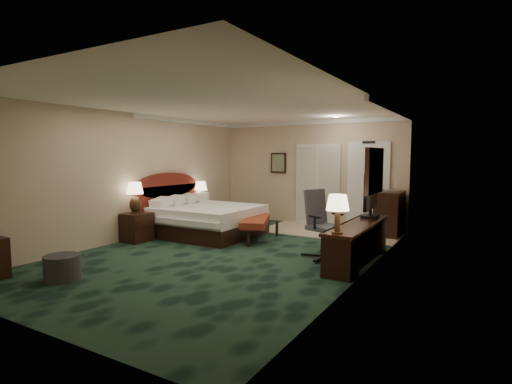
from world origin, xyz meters
The scene contains 25 objects.
floor centered at (0.00, 0.00, 0.00)m, with size 5.00×7.50×0.00m, color black.
ceiling centered at (0.00, 0.00, 2.70)m, with size 5.00×7.50×0.00m, color white.
wall_back centered at (0.00, 3.75, 1.35)m, with size 5.00×0.00×2.70m, color tan.
wall_front centered at (0.00, -3.75, 1.35)m, with size 5.00×0.00×2.70m, color tan.
wall_left centered at (-2.50, 0.00, 1.35)m, with size 0.00×7.50×2.70m, color tan.
wall_right centered at (2.50, 0.00, 1.35)m, with size 0.00×7.50×2.70m, color tan.
crown_molding centered at (0.00, 0.00, 2.65)m, with size 5.00×7.50×0.10m, color white, non-canonical shape.
tile_patch centered at (0.90, 2.90, 0.01)m, with size 3.20×1.70×0.01m, color beige.
headboard centered at (-2.44, 1.00, 0.70)m, with size 0.12×2.00×1.40m, color #53100B, non-canonical shape.
entry_door centered at (1.55, 3.72, 1.05)m, with size 1.02×0.06×2.18m, color white.
closet_doors centered at (0.25, 3.71, 1.05)m, with size 1.20×0.06×2.10m, color silver.
wall_art centered at (-0.90, 3.71, 1.60)m, with size 0.45×0.06×0.55m, color #4E6958.
wall_mirror centered at (2.46, 0.60, 1.55)m, with size 0.05×0.95×0.75m, color white.
bed centered at (-1.36, 1.14, 0.33)m, with size 2.09×1.94×0.66m, color white.
nightstand_near centered at (-2.24, -0.16, 0.30)m, with size 0.48×0.55×0.60m, color black.
nightstand_far centered at (-2.27, 2.12, 0.27)m, with size 0.42×0.49×0.53m, color black.
lamp_near centered at (-2.27, -0.17, 0.92)m, with size 0.34×0.34×0.65m, color black, non-canonical shape.
lamp_far centered at (-2.29, 2.06, 0.83)m, with size 0.32×0.32×0.61m, color black, non-canonical shape.
bed_bench centered at (-0.15, 1.20, 0.24)m, with size 0.49×1.43×0.48m, color maroon.
ottoman centered at (-1.19, -2.57, 0.18)m, with size 0.51×0.51×0.36m, color #27262C.
desk centered at (2.23, 0.52, 0.33)m, with size 0.50×2.30×0.66m, color black.
tv centered at (2.24, 1.27, 1.07)m, with size 0.09×1.04×0.81m, color black.
desk_lamp centered at (2.22, -0.49, 0.95)m, with size 0.33×0.33×0.58m, color black, non-canonical shape.
desk_chair centered at (1.68, 0.50, 0.60)m, with size 0.70×0.65×1.20m, color #494A54, non-canonical shape.
minibar centered at (2.19, 3.20, 0.50)m, with size 0.52×0.94×1.00m, color black.
Camera 1 is at (4.09, -6.03, 1.79)m, focal length 28.00 mm.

